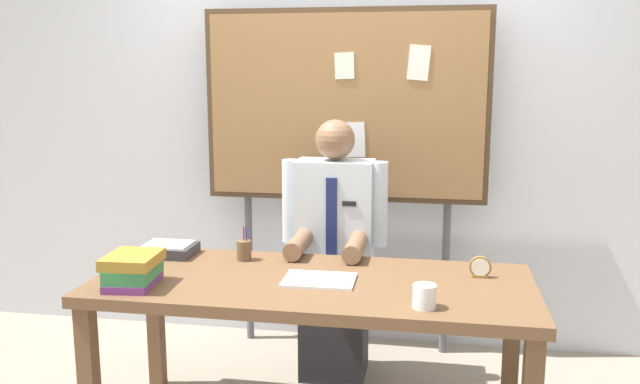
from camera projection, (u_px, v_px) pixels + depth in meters
name	position (u px, v px, depth m)	size (l,w,h in m)	color
back_wall	(350.00, 118.00, 3.89)	(6.40, 0.08, 2.70)	silver
desk	(312.00, 297.00, 2.86)	(1.89, 0.79, 0.74)	brown
person	(334.00, 260.00, 3.47)	(0.55, 0.56, 1.38)	#2D2D33
bulletin_board	(345.00, 110.00, 3.68)	(1.59, 0.09, 1.96)	#4C3823
book_stack	(133.00, 270.00, 2.75)	(0.22, 0.27, 0.14)	#72337F
open_notebook	(319.00, 280.00, 2.82)	(0.30, 0.22, 0.01)	white
desk_clock	(480.00, 268.00, 2.87)	(0.09, 0.04, 0.09)	olive
coffee_mug	(424.00, 296.00, 2.50)	(0.09, 0.09, 0.09)	white
pen_holder	(244.00, 250.00, 3.13)	(0.07, 0.07, 0.16)	brown
paper_tray	(168.00, 249.00, 3.22)	(0.26, 0.20, 0.06)	#333338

